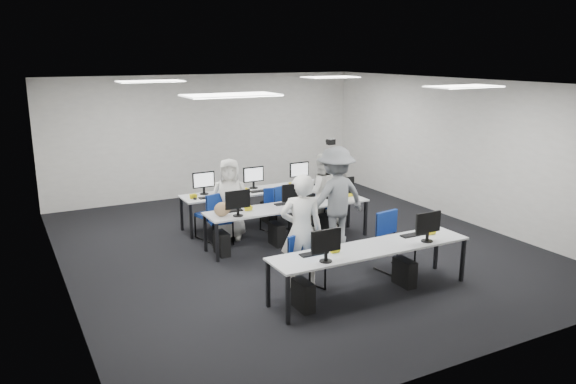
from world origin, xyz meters
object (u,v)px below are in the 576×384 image
chair_2 (220,229)px  student_2 (230,199)px  desk_front (371,250)px  chair_3 (276,219)px  chair_0 (306,273)px  student_3 (331,187)px  chair_1 (394,253)px  chair_6 (277,216)px  chair_7 (316,211)px  chair_5 (211,224)px  photographer (336,198)px  desk_mid (289,208)px  student_0 (301,231)px  student_1 (321,192)px  chair_4 (330,213)px

chair_2 → student_2: size_ratio=0.55×
desk_front → chair_3: bearing=88.8°
chair_0 → student_3: (2.15, 2.75, 0.53)m
chair_1 → chair_2: size_ratio=1.13×
chair_1 → chair_6: size_ratio=1.00×
chair_0 → student_3: bearing=30.0°
chair_1 → chair_3: size_ratio=1.10×
chair_6 → chair_7: size_ratio=1.13×
chair_6 → chair_5: bearing=158.8°
desk_front → photographer: bearing=72.0°
desk_mid → chair_3: bearing=83.9°
chair_1 → student_2: 3.36m
chair_7 → student_0: student_0 is taller
chair_3 → chair_0: bearing=-96.6°
chair_6 → student_2: 1.11m
chair_0 → chair_3: bearing=50.4°
chair_2 → chair_6: (1.28, 0.15, 0.04)m
student_1 → student_2: size_ratio=1.00×
chair_3 → chair_5: (-1.27, 0.29, 0.01)m
chair_2 → chair_6: bearing=12.5°
chair_0 → chair_6: bearing=49.9°
desk_mid → chair_0: bearing=-111.1°
desk_front → student_3: 3.58m
chair_6 → chair_2: bearing=173.0°
student_3 → chair_2: bearing=-174.3°
student_0 → student_2: student_0 is taller
desk_front → chair_1: (0.89, 0.56, -0.37)m
student_1 → desk_front: bearing=87.4°
chair_1 → student_0: student_0 is taller
desk_front → desk_mid: same height
chair_6 → photographer: 1.60m
chair_5 → student_0: (0.43, -2.82, 0.60)m
chair_6 → student_1: size_ratio=0.62×
chair_1 → chair_4: size_ratio=1.01×
chair_1 → chair_3: (-0.82, 2.70, -0.03)m
chair_2 → photographer: size_ratio=0.46×
chair_5 → chair_1: bearing=-69.5°
chair_4 → photographer: (-0.56, -1.06, 0.64)m
chair_6 → student_2: bearing=165.7°
student_1 → student_3: 0.46m
chair_4 → chair_2: bearing=-172.9°
desk_mid → chair_2: (-1.14, 0.63, -0.41)m
desk_mid → student_1: size_ratio=2.04×
chair_5 → student_1: (2.17, -0.50, 0.49)m
student_3 → desk_front: bearing=-108.4°
chair_1 → student_0: 1.77m
student_1 → student_3: bearing=-132.5°
chair_3 → student_3: (1.29, 0.04, 0.52)m
chair_2 → chair_7: (2.24, 0.22, 0.00)m
chair_0 → student_0: 0.64m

